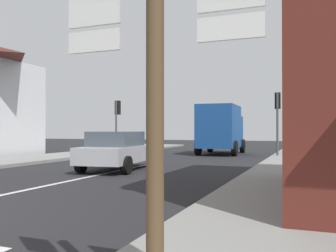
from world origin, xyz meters
name	(u,v)px	position (x,y,z in m)	size (l,w,h in m)	color
ground_plane	(134,167)	(0.00, 10.00, 0.00)	(80.00, 80.00, 0.00)	#232326
sidewalk_right	(294,179)	(6.27, 8.00, 0.07)	(3.15, 44.00, 0.14)	gray
lane_centre_stripe	(76,179)	(0.00, 6.00, 0.01)	(0.16, 12.00, 0.01)	silver
sedan_far	(118,150)	(-0.18, 8.96, 0.76)	(2.28, 4.35, 1.47)	#B7BABF
delivery_truck	(221,128)	(1.37, 19.47, 1.65)	(2.65, 5.08, 3.05)	#19478C
route_sign_post	(156,81)	(5.65, -0.98, 1.91)	(1.66, 0.14, 3.20)	brown
traffic_light_far_left	(117,114)	(-4.99, 17.55, 2.54)	(0.30, 0.49, 3.43)	#47474C
traffic_light_far_right	(278,109)	(4.99, 17.64, 2.67)	(0.30, 0.49, 3.60)	#47474C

